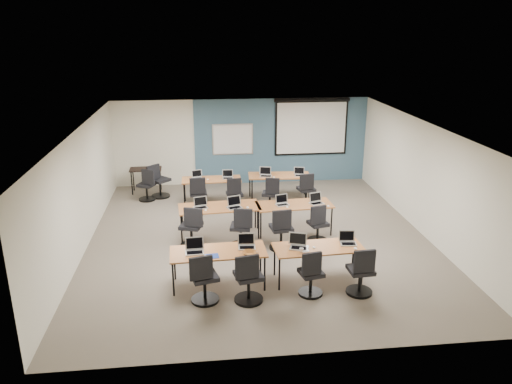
{
  "coord_description": "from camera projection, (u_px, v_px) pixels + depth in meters",
  "views": [
    {
      "loc": [
        -1.32,
        -10.92,
        4.86
      ],
      "look_at": [
        -0.02,
        0.4,
        1.04
      ],
      "focal_mm": 35.0,
      "sensor_mm": 36.0,
      "label": 1
    }
  ],
  "objects": [
    {
      "name": "mouse_11",
      "position": [
        308.0,
        176.0,
        14.34
      ],
      "size": [
        0.07,
        0.1,
        0.03
      ],
      "primitive_type": "ellipsoid",
      "rotation": [
        0.0,
        0.0,
        -0.09
      ],
      "color": "white",
      "rests_on": "training_table_back_right"
    },
    {
      "name": "spare_chair_a",
      "position": [
        159.0,
        184.0,
        14.68
      ],
      "size": [
        0.65,
        0.55,
        1.03
      ],
      "rotation": [
        0.0,
        0.0,
        0.78
      ],
      "color": "black",
      "rests_on": "floor"
    },
    {
      "name": "mouse_0",
      "position": [
        205.0,
        256.0,
        9.37
      ],
      "size": [
        0.08,
        0.1,
        0.03
      ],
      "primitive_type": "ellipsoid",
      "rotation": [
        0.0,
        0.0,
        0.29
      ],
      "color": "white",
      "rests_on": "training_table_front_left"
    },
    {
      "name": "task_chair_3",
      "position": [
        361.0,
        275.0,
        9.35
      ],
      "size": [
        0.51,
        0.51,
        0.99
      ],
      "rotation": [
        0.0,
        0.0,
        0.06
      ],
      "color": "black",
      "rests_on": "floor"
    },
    {
      "name": "mouse_5",
      "position": [
        248.0,
        207.0,
        11.85
      ],
      "size": [
        0.07,
        0.11,
        0.04
      ],
      "primitive_type": "ellipsoid",
      "rotation": [
        0.0,
        0.0,
        0.06
      ],
      "color": "white",
      "rests_on": "training_table_mid_left"
    },
    {
      "name": "training_table_mid_right",
      "position": [
        294.0,
        206.0,
        12.13
      ],
      "size": [
        1.84,
        0.77,
        0.73
      ],
      "rotation": [
        0.0,
        0.0,
        0.06
      ],
      "color": "#A35E34",
      "rests_on": "floor"
    },
    {
      "name": "mouse_6",
      "position": [
        287.0,
        207.0,
        11.88
      ],
      "size": [
        0.08,
        0.1,
        0.03
      ],
      "primitive_type": "ellipsoid",
      "rotation": [
        0.0,
        0.0,
        -0.25
      ],
      "color": "white",
      "rests_on": "training_table_mid_right"
    },
    {
      "name": "mouse_10",
      "position": [
        274.0,
        177.0,
        14.21
      ],
      "size": [
        0.08,
        0.11,
        0.03
      ],
      "primitive_type": "ellipsoid",
      "rotation": [
        0.0,
        0.0,
        0.21
      ],
      "color": "white",
      "rests_on": "training_table_back_right"
    },
    {
      "name": "training_table_back_left",
      "position": [
        212.0,
        181.0,
        14.1
      ],
      "size": [
        1.67,
        0.69,
        0.73
      ],
      "rotation": [
        0.0,
        0.0,
        0.0
      ],
      "color": "#A77D42",
      "rests_on": "floor"
    },
    {
      "name": "task_chair_4",
      "position": [
        192.0,
        230.0,
        11.38
      ],
      "size": [
        0.54,
        0.53,
        1.01
      ],
      "rotation": [
        0.0,
        0.0,
        -0.31
      ],
      "color": "black",
      "rests_on": "floor"
    },
    {
      "name": "training_table_front_right",
      "position": [
        318.0,
        249.0,
        9.79
      ],
      "size": [
        1.76,
        0.73,
        0.73
      ],
      "rotation": [
        0.0,
        0.0,
        0.05
      ],
      "color": "brown",
      "rests_on": "floor"
    },
    {
      "name": "wall_front",
      "position": [
        295.0,
        277.0,
        7.31
      ],
      "size": [
        8.0,
        0.04,
        2.7
      ],
      "primitive_type": "cube",
      "color": "beige",
      "rests_on": "ground"
    },
    {
      "name": "blue_accent_panel",
      "position": [
        281.0,
        141.0,
        15.89
      ],
      "size": [
        5.5,
        0.04,
        2.7
      ],
      "primitive_type": "cube",
      "color": "#3D5977",
      "rests_on": "wall_back"
    },
    {
      "name": "task_chair_1",
      "position": [
        248.0,
        282.0,
        9.08
      ],
      "size": [
        0.54,
        0.54,
        1.02
      ],
      "rotation": [
        0.0,
        0.0,
        0.21
      ],
      "color": "black",
      "rests_on": "floor"
    },
    {
      "name": "wall_right",
      "position": [
        424.0,
        179.0,
        11.98
      ],
      "size": [
        0.04,
        9.0,
        2.7
      ],
      "primitive_type": "cube",
      "color": "beige",
      "rests_on": "ground"
    },
    {
      "name": "floor",
      "position": [
        259.0,
        238.0,
        11.98
      ],
      "size": [
        8.0,
        9.0,
        0.02
      ],
      "primitive_type": "cube",
      "color": "#6B6354",
      "rests_on": "ground"
    },
    {
      "name": "laptop_4",
      "position": [
        201.0,
        205.0,
        11.87
      ],
      "size": [
        0.32,
        0.27,
        0.25
      ],
      "rotation": [
        0.0,
        0.0,
        0.27
      ],
      "color": "#B5B5C0",
      "rests_on": "training_table_mid_left"
    },
    {
      "name": "coffee_cup",
      "position": [
        301.0,
        250.0,
        9.53
      ],
      "size": [
        0.09,
        0.09,
        0.06
      ],
      "primitive_type": "imported",
      "rotation": [
        0.0,
        0.0,
        0.36
      ],
      "color": "white",
      "rests_on": "snack_plate"
    },
    {
      "name": "spare_chair_b",
      "position": [
        147.0,
        188.0,
        14.42
      ],
      "size": [
        0.53,
        0.49,
        0.97
      ],
      "rotation": [
        0.0,
        0.0,
        -0.46
      ],
      "color": "black",
      "rests_on": "floor"
    },
    {
      "name": "laptop_9",
      "position": [
        228.0,
        176.0,
        14.14
      ],
      "size": [
        0.3,
        0.26,
        0.23
      ],
      "rotation": [
        0.0,
        0.0,
        -0.07
      ],
      "color": "silver",
      "rests_on": "training_table_back_left"
    },
    {
      "name": "blue_mousepad",
      "position": [
        212.0,
        256.0,
        9.38
      ],
      "size": [
        0.28,
        0.24,
        0.01
      ],
      "primitive_type": "cube",
      "rotation": [
        0.0,
        0.0,
        0.08
      ],
      "color": "#203A97",
      "rests_on": "training_table_front_left"
    },
    {
      "name": "laptop_5",
      "position": [
        234.0,
        205.0,
        11.88
      ],
      "size": [
        0.34,
        0.29,
        0.26
      ],
      "rotation": [
        0.0,
        0.0,
        0.34
      ],
      "color": "#A2A3AB",
      "rests_on": "training_table_mid_left"
    },
    {
      "name": "laptop_8",
      "position": [
        197.0,
        176.0,
        14.13
      ],
      "size": [
        0.3,
        0.25,
        0.23
      ],
      "rotation": [
        0.0,
        0.0,
        0.3
      ],
      "color": "silver",
      "rests_on": "training_table_back_left"
    },
    {
      "name": "snack_bowl",
      "position": [
        250.0,
        253.0,
        9.42
      ],
      "size": [
        0.37,
        0.37,
        0.08
      ],
      "primitive_type": "imported",
      "rotation": [
        0.0,
        0.0,
        -0.19
      ],
      "color": "#9D6327",
      "rests_on": "training_table_front_left"
    },
    {
      "name": "projector_screen",
      "position": [
        311.0,
        124.0,
        15.77
      ],
      "size": [
        2.4,
        0.1,
        1.82
      ],
      "color": "black",
      "rests_on": "wall_back"
    },
    {
      "name": "laptop_3",
      "position": [
        348.0,
        241.0,
        9.92
      ],
      "size": [
        0.32,
        0.27,
        0.24
      ],
      "rotation": [
        0.0,
        0.0,
        -0.12
      ],
      "color": "#A1A0A9",
      "rests_on": "training_table_front_right"
    },
    {
      "name": "snack_plate",
      "position": [
        305.0,
        251.0,
        9.61
      ],
      "size": [
        0.22,
        0.22,
        0.01
      ],
      "primitive_type": "cylinder",
      "rotation": [
        0.0,
        0.0,
        -0.31
      ],
      "color": "white",
      "rests_on": "training_table_front_right"
    },
    {
      "name": "task_chair_0",
      "position": [
        204.0,
        282.0,
        9.08
      ],
      "size": [
        0.52,
        0.52,
        1.0
      ],
      "rotation": [
        0.0,
        0.0,
        0.25
      ],
      "color": "black",
      "rests_on": "floor"
    },
    {
      "name": "task_chair_11",
      "position": [
        306.0,
        192.0,
        13.99
      ],
      "size": [
        0.5,
        0.5,
        0.98
      ],
      "rotation": [
        0.0,
        0.0,
        0.16
      ],
      "color": "black",
      "rests_on": "floor"
    },
    {
      "name": "mouse_2",
      "position": [
        314.0,
        247.0,
        9.73
      ],
      "size": [
        0.08,
        0.1,
        0.03
      ],
      "primitive_type": "ellipsoid",
      "rotation": [
        0.0,
        0.0,
        -0.34
      ],
      "color": "white",
      "rests_on": "training_table_front_right"
    },
    {
      "name": "training_table_back_right",
      "position": [
        279.0,
        177.0,
        14.47
      ],
      "size": [
        1.78,
        0.74,
        0.73
      ],
      "rotation": [
        0.0,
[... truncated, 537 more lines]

